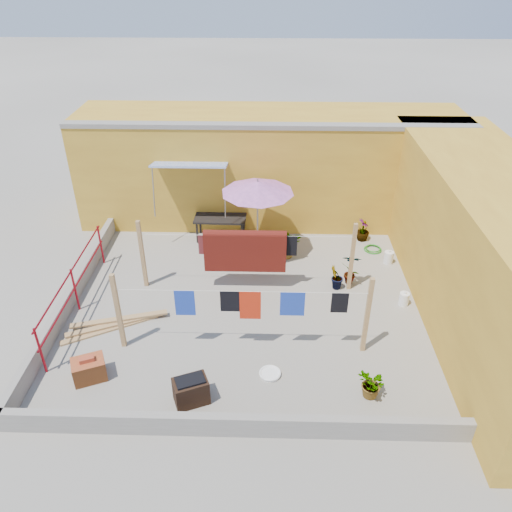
{
  "coord_description": "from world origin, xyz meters",
  "views": [
    {
      "loc": [
        0.49,
        -9.26,
        7.16
      ],
      "look_at": [
        0.24,
        0.3,
        1.21
      ],
      "focal_mm": 35.0,
      "sensor_mm": 36.0,
      "label": 1
    }
  ],
  "objects_px": {
    "green_hose": "(373,249)",
    "white_basin": "(270,373)",
    "brick_stack": "(89,369)",
    "water_jug_b": "(404,299)",
    "outdoor_table": "(220,219)",
    "brazier": "(191,391)",
    "plant_back_a": "(287,243)",
    "water_jug_a": "(389,257)",
    "patio_umbrella": "(258,188)"
  },
  "relations": [
    {
      "from": "patio_umbrella",
      "to": "brick_stack",
      "type": "relative_size",
      "value": 3.05
    },
    {
      "from": "water_jug_a",
      "to": "green_hose",
      "type": "relative_size",
      "value": 0.77
    },
    {
      "from": "brick_stack",
      "to": "water_jug_b",
      "type": "xyz_separation_m",
      "value": [
        6.62,
        2.53,
        -0.07
      ]
    },
    {
      "from": "water_jug_b",
      "to": "outdoor_table",
      "type": "bearing_deg",
      "value": 146.44
    },
    {
      "from": "outdoor_table",
      "to": "brick_stack",
      "type": "height_order",
      "value": "outdoor_table"
    },
    {
      "from": "plant_back_a",
      "to": "green_hose",
      "type": "bearing_deg",
      "value": 9.23
    },
    {
      "from": "brazier",
      "to": "water_jug_a",
      "type": "relative_size",
      "value": 1.91
    },
    {
      "from": "patio_umbrella",
      "to": "green_hose",
      "type": "distance_m",
      "value": 3.77
    },
    {
      "from": "water_jug_a",
      "to": "plant_back_a",
      "type": "xyz_separation_m",
      "value": [
        -2.68,
        0.26,
        0.24
      ]
    },
    {
      "from": "green_hose",
      "to": "white_basin",
      "type": "bearing_deg",
      "value": -120.48
    },
    {
      "from": "green_hose",
      "to": "brick_stack",
      "type": "bearing_deg",
      "value": -141.78
    },
    {
      "from": "plant_back_a",
      "to": "water_jug_b",
      "type": "bearing_deg",
      "value": -37.74
    },
    {
      "from": "outdoor_table",
      "to": "white_basin",
      "type": "bearing_deg",
      "value": -75.16
    },
    {
      "from": "patio_umbrella",
      "to": "outdoor_table",
      "type": "height_order",
      "value": "patio_umbrella"
    },
    {
      "from": "brazier",
      "to": "water_jug_b",
      "type": "distance_m",
      "value": 5.5
    },
    {
      "from": "brick_stack",
      "to": "plant_back_a",
      "type": "xyz_separation_m",
      "value": [
        3.94,
        4.6,
        0.18
      ]
    },
    {
      "from": "white_basin",
      "to": "water_jug_b",
      "type": "height_order",
      "value": "water_jug_b"
    },
    {
      "from": "outdoor_table",
      "to": "brazier",
      "type": "bearing_deg",
      "value": -90.2
    },
    {
      "from": "patio_umbrella",
      "to": "water_jug_b",
      "type": "relative_size",
      "value": 6.16
    },
    {
      "from": "brick_stack",
      "to": "green_hose",
      "type": "xyz_separation_m",
      "value": [
        6.33,
        4.99,
        -0.2
      ]
    },
    {
      "from": "water_jug_a",
      "to": "green_hose",
      "type": "xyz_separation_m",
      "value": [
        -0.29,
        0.65,
        -0.13
      ]
    },
    {
      "from": "brick_stack",
      "to": "white_basin",
      "type": "relative_size",
      "value": 1.69
    },
    {
      "from": "brazier",
      "to": "white_basin",
      "type": "height_order",
      "value": "brazier"
    },
    {
      "from": "outdoor_table",
      "to": "green_hose",
      "type": "height_order",
      "value": "outdoor_table"
    },
    {
      "from": "patio_umbrella",
      "to": "brazier",
      "type": "relative_size",
      "value": 3.08
    },
    {
      "from": "brick_stack",
      "to": "water_jug_a",
      "type": "distance_m",
      "value": 7.91
    },
    {
      "from": "brazier",
      "to": "plant_back_a",
      "type": "distance_m",
      "value": 5.47
    },
    {
      "from": "water_jug_a",
      "to": "green_hose",
      "type": "height_order",
      "value": "water_jug_a"
    },
    {
      "from": "white_basin",
      "to": "plant_back_a",
      "type": "distance_m",
      "value": 4.47
    },
    {
      "from": "outdoor_table",
      "to": "plant_back_a",
      "type": "height_order",
      "value": "plant_back_a"
    },
    {
      "from": "outdoor_table",
      "to": "white_basin",
      "type": "relative_size",
      "value": 3.37
    },
    {
      "from": "brazier",
      "to": "water_jug_b",
      "type": "relative_size",
      "value": 2.0
    },
    {
      "from": "white_basin",
      "to": "water_jug_a",
      "type": "distance_m",
      "value": 5.21
    },
    {
      "from": "brazier",
      "to": "white_basin",
      "type": "relative_size",
      "value": 1.67
    },
    {
      "from": "brick_stack",
      "to": "white_basin",
      "type": "height_order",
      "value": "brick_stack"
    },
    {
      "from": "water_jug_a",
      "to": "water_jug_b",
      "type": "xyz_separation_m",
      "value": [
        -0.0,
        -1.81,
        -0.01
      ]
    },
    {
      "from": "brick_stack",
      "to": "water_jug_b",
      "type": "bearing_deg",
      "value": 20.9
    },
    {
      "from": "outdoor_table",
      "to": "brazier",
      "type": "distance_m",
      "value": 6.08
    },
    {
      "from": "white_basin",
      "to": "water_jug_b",
      "type": "xyz_separation_m",
      "value": [
        3.12,
        2.36,
        0.12
      ]
    },
    {
      "from": "outdoor_table",
      "to": "plant_back_a",
      "type": "relative_size",
      "value": 1.79
    },
    {
      "from": "patio_umbrella",
      "to": "water_jug_a",
      "type": "bearing_deg",
      "value": -4.57
    },
    {
      "from": "brazier",
      "to": "water_jug_b",
      "type": "height_order",
      "value": "brazier"
    },
    {
      "from": "white_basin",
      "to": "green_hose",
      "type": "distance_m",
      "value": 5.59
    },
    {
      "from": "brazier",
      "to": "plant_back_a",
      "type": "bearing_deg",
      "value": 69.74
    },
    {
      "from": "patio_umbrella",
      "to": "outdoor_table",
      "type": "distance_m",
      "value": 1.99
    },
    {
      "from": "water_jug_a",
      "to": "plant_back_a",
      "type": "relative_size",
      "value": 0.46
    },
    {
      "from": "water_jug_b",
      "to": "brick_stack",
      "type": "bearing_deg",
      "value": -159.1
    },
    {
      "from": "water_jug_a",
      "to": "patio_umbrella",
      "type": "bearing_deg",
      "value": 175.43
    },
    {
      "from": "white_basin",
      "to": "water_jug_a",
      "type": "bearing_deg",
      "value": 53.19
    },
    {
      "from": "patio_umbrella",
      "to": "water_jug_b",
      "type": "bearing_deg",
      "value": -31.03
    }
  ]
}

